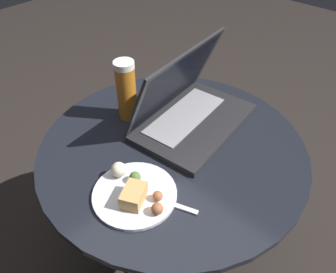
# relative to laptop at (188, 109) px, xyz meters

# --- Properties ---
(ground_plane) EXTENTS (6.00, 6.00, 0.00)m
(ground_plane) POSITION_rel_laptop_xyz_m (-0.11, -0.04, -0.62)
(ground_plane) COLOR black
(table) EXTENTS (0.75, 0.75, 0.58)m
(table) POSITION_rel_laptop_xyz_m (-0.11, -0.04, -0.20)
(table) COLOR #9E9EA3
(table) RESTS_ON ground_plane
(napkin) EXTENTS (0.15, 0.11, 0.00)m
(napkin) POSITION_rel_laptop_xyz_m (-0.29, -0.08, -0.05)
(napkin) COLOR silver
(napkin) RESTS_ON table
(laptop) EXTENTS (0.38, 0.27, 0.24)m
(laptop) POSITION_rel_laptop_xyz_m (0.00, 0.00, 0.00)
(laptop) COLOR #232326
(laptop) RESTS_ON table
(beer_glass) EXTENTS (0.06, 0.06, 0.19)m
(beer_glass) POSITION_rel_laptop_xyz_m (-0.10, 0.15, 0.05)
(beer_glass) COLOR #C6701E
(beer_glass) RESTS_ON table
(snack_plate) EXTENTS (0.20, 0.20, 0.05)m
(snack_plate) POSITION_rel_laptop_xyz_m (-0.30, -0.09, -0.04)
(snack_plate) COLOR silver
(snack_plate) RESTS_ON table
(fork) EXTENTS (0.08, 0.17, 0.00)m
(fork) POSITION_rel_laptop_xyz_m (-0.28, -0.13, -0.05)
(fork) COLOR silver
(fork) RESTS_ON table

